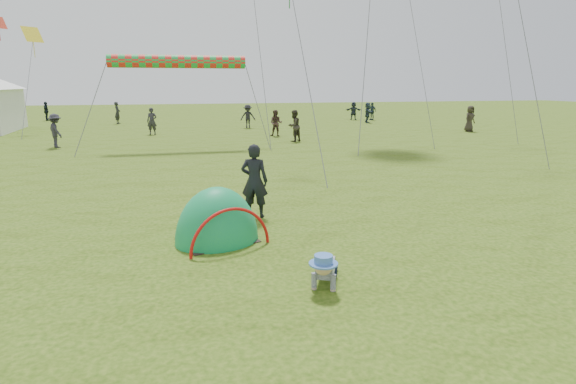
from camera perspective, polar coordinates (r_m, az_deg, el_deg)
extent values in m
plane|color=#22440A|center=(8.01, 3.57, -10.22)|extent=(140.00, 140.00, 0.00)
ellipsoid|color=#13885C|center=(9.66, -8.92, -6.12)|extent=(2.17, 1.98, 2.32)
imported|color=black|center=(11.03, -4.29, 1.41)|extent=(0.78, 0.65, 1.82)
imported|color=#322C25|center=(25.83, 0.77, 8.40)|extent=(1.10, 1.05, 1.79)
imported|color=#293C48|center=(42.26, 10.61, 10.05)|extent=(0.77, 1.00, 1.58)
imported|color=#2B2932|center=(26.17, -27.39, 6.92)|extent=(1.13, 1.30, 1.74)
imported|color=#28303E|center=(42.29, 8.32, 10.17)|extent=(1.57, 1.04, 1.62)
imported|color=#2D2B32|center=(30.70, -16.89, 8.60)|extent=(0.71, 0.54, 1.73)
imported|color=#412C2A|center=(28.48, -1.52, 8.73)|extent=(0.99, 0.91, 1.64)
imported|color=black|center=(46.12, -28.34, 9.02)|extent=(0.42, 0.99, 1.68)
imported|color=black|center=(34.03, -5.12, 9.54)|extent=(1.18, 0.76, 1.72)
imported|color=#2E2820|center=(33.71, 22.09, 8.62)|extent=(1.01, 0.83, 1.77)
imported|color=#2A3B46|center=(39.18, 10.08, 9.90)|extent=(0.83, 1.64, 1.69)
imported|color=#222326|center=(40.12, -20.83, 9.38)|extent=(0.50, 0.70, 1.78)
cylinder|color=red|center=(23.80, -13.78, 15.79)|extent=(6.63, 0.64, 0.64)
plane|color=yellow|center=(35.86, -29.72, 16.99)|extent=(1.25, 1.25, 1.02)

